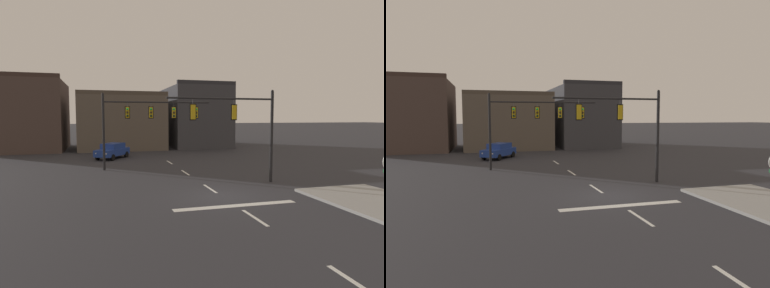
{
  "view_description": "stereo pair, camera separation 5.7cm",
  "coord_description": "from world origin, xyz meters",
  "views": [
    {
      "loc": [
        -6.41,
        -16.68,
        4.38
      ],
      "look_at": [
        -0.84,
        3.06,
        2.67
      ],
      "focal_mm": 30.69,
      "sensor_mm": 36.0,
      "label": 1
    },
    {
      "loc": [
        -6.36,
        -16.69,
        4.38
      ],
      "look_at": [
        -0.84,
        3.06,
        2.67
      ],
      "focal_mm": 30.69,
      "sensor_mm": 36.0,
      "label": 2
    }
  ],
  "objects": [
    {
      "name": "lane_centreline",
      "position": [
        0.0,
        2.0,
        0.0
      ],
      "size": [
        0.16,
        26.4,
        0.01
      ],
      "color": "silver",
      "rests_on": "ground"
    },
    {
      "name": "stop_bar_paint",
      "position": [
        0.0,
        -2.0,
        0.0
      ],
      "size": [
        6.4,
        0.5,
        0.01
      ],
      "primitive_type": "cube",
      "color": "silver",
      "rests_on": "ground"
    },
    {
      "name": "signal_mast_near_side",
      "position": [
        2.46,
        2.9,
        4.12
      ],
      "size": [
        7.22,
        0.35,
        6.16
      ],
      "color": "black",
      "rests_on": "ground"
    },
    {
      "name": "building_row",
      "position": [
        -3.72,
        30.73,
        4.19
      ],
      "size": [
        31.03,
        13.73,
        9.44
      ],
      "color": "#473833",
      "rests_on": "ground"
    },
    {
      "name": "signal_mast_far_side",
      "position": [
        -2.89,
        10.8,
        4.37
      ],
      "size": [
        8.99,
        0.77,
        6.32
      ],
      "color": "black",
      "rests_on": "ground"
    },
    {
      "name": "car_lot_nearside",
      "position": [
        -5.15,
        18.54,
        0.86
      ],
      "size": [
        3.86,
        4.69,
        1.61
      ],
      "color": "navy",
      "rests_on": "ground"
    },
    {
      "name": "ground_plane",
      "position": [
        0.0,
        0.0,
        0.0
      ],
      "size": [
        400.0,
        400.0,
        0.0
      ],
      "primitive_type": "plane",
      "color": "#2B2B30"
    }
  ]
}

